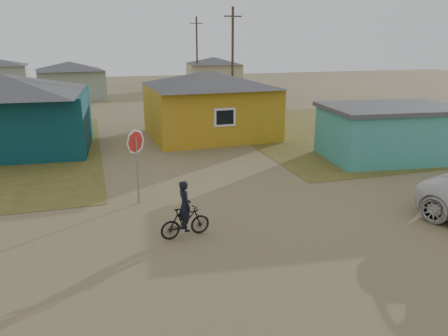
{
  "coord_description": "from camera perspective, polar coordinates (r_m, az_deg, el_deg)",
  "views": [
    {
      "loc": [
        -4.25,
        -11.11,
        5.68
      ],
      "look_at": [
        0.04,
        3.0,
        1.3
      ],
      "focal_mm": 35.0,
      "sensor_mm": 36.0,
      "label": 1
    }
  ],
  "objects": [
    {
      "name": "house_pale_north",
      "position": [
        58.07,
        -27.04,
        10.91
      ],
      "size": [
        6.28,
        5.81,
        3.4
      ],
      "color": "gray",
      "rests_on": "ground"
    },
    {
      "name": "house_pale_west",
      "position": [
        45.31,
        -19.4,
        10.79
      ],
      "size": [
        7.04,
        6.15,
        3.6
      ],
      "color": "gray",
      "rests_on": "ground"
    },
    {
      "name": "ground",
      "position": [
        13.18,
        3.68,
        -9.02
      ],
      "size": [
        120.0,
        120.0,
        0.0
      ],
      "primitive_type": "plane",
      "color": "olive"
    },
    {
      "name": "grass_ne",
      "position": [
        30.77,
        19.94,
        4.92
      ],
      "size": [
        20.0,
        18.0,
        0.0
      ],
      "primitive_type": "cube",
      "color": "brown",
      "rests_on": "ground"
    },
    {
      "name": "house_teal",
      "position": [
        25.24,
        -26.58,
        6.55
      ],
      "size": [
        8.93,
        7.08,
        4.0
      ],
      "color": "#0A3339",
      "rests_on": "ground"
    },
    {
      "name": "cyclist",
      "position": [
        13.0,
        -5.1,
        -6.35
      ],
      "size": [
        1.6,
        0.7,
        1.75
      ],
      "color": "black",
      "rests_on": "ground"
    },
    {
      "name": "shed_turquoise",
      "position": [
        22.77,
        20.74,
        4.4
      ],
      "size": [
        6.71,
        4.93,
        2.6
      ],
      "color": "teal",
      "rests_on": "ground"
    },
    {
      "name": "utility_pole_far",
      "position": [
        50.52,
        -3.55,
        14.77
      ],
      "size": [
        1.4,
        0.2,
        8.0
      ],
      "color": "#443429",
      "rests_on": "ground"
    },
    {
      "name": "stop_sign",
      "position": [
        15.47,
        -11.43,
        2.33
      ],
      "size": [
        0.84,
        0.35,
        2.71
      ],
      "color": "gray",
      "rests_on": "ground"
    },
    {
      "name": "house_yellow",
      "position": [
        26.26,
        -1.85,
        8.49
      ],
      "size": [
        7.72,
        6.76,
        3.9
      ],
      "color": "#BD8C1D",
      "rests_on": "ground"
    },
    {
      "name": "utility_pole_near",
      "position": [
        34.85,
        1.13,
        14.01
      ],
      "size": [
        1.4,
        0.2,
        8.0
      ],
      "color": "#443429",
      "rests_on": "ground"
    },
    {
      "name": "house_beige_east",
      "position": [
        53.2,
        -1.34,
        12.42
      ],
      "size": [
        6.95,
        6.05,
        3.6
      ],
      "color": "tan",
      "rests_on": "ground"
    }
  ]
}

